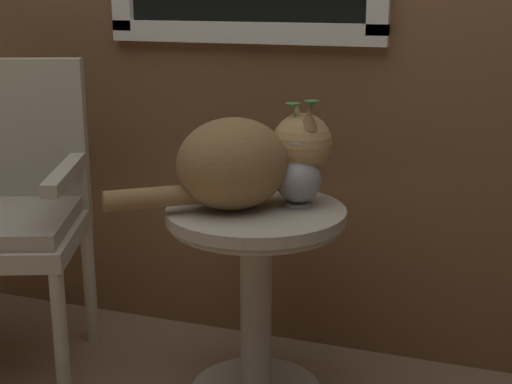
% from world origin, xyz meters
% --- Properties ---
extents(wicker_side_table, '(0.53, 0.53, 0.62)m').
position_xyz_m(wicker_side_table, '(0.11, 0.23, 0.43)').
color(wicker_side_table, '#B2A893').
rests_on(wicker_side_table, ground_plane).
extents(cat, '(0.58, 0.47, 0.29)m').
position_xyz_m(cat, '(0.07, 0.22, 0.77)').
color(cat, olive).
rests_on(cat, wicker_side_table).
extents(pewter_vase_with_ivy, '(0.14, 0.14, 0.31)m').
position_xyz_m(pewter_vase_with_ivy, '(0.22, 0.29, 0.72)').
color(pewter_vase_with_ivy, '#99999E').
rests_on(pewter_vase_with_ivy, wicker_side_table).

